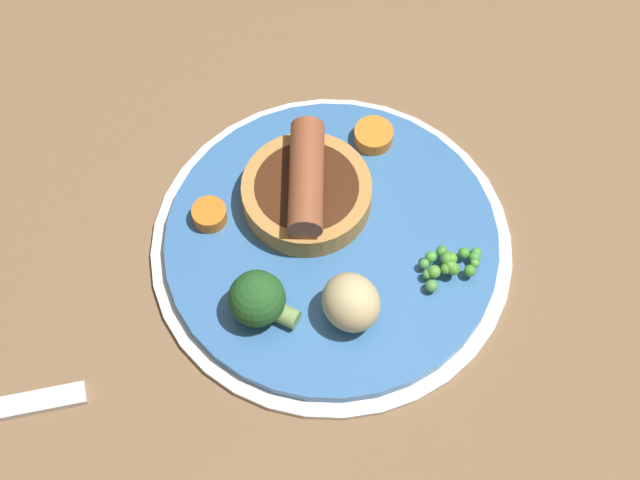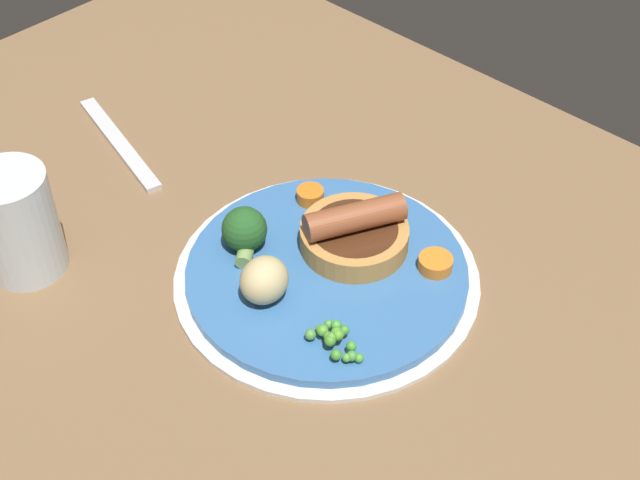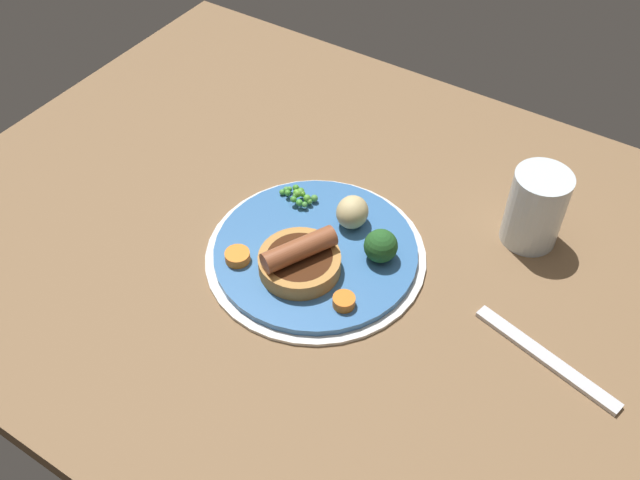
{
  "view_description": "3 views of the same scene",
  "coord_description": "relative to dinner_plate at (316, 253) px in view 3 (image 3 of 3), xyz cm",
  "views": [
    {
      "loc": [
        -15.29,
        -31.34,
        74.42
      ],
      "look_at": [
        1.04,
        2.38,
        6.32
      ],
      "focal_mm": 60.0,
      "sensor_mm": 36.0,
      "label": 1
    },
    {
      "loc": [
        40.19,
        -37.64,
        60.44
      ],
      "look_at": [
        1.06,
        3.39,
        6.79
      ],
      "focal_mm": 50.0,
      "sensor_mm": 36.0,
      "label": 2
    },
    {
      "loc": [
        -30.34,
        52.77,
        68.45
      ],
      "look_at": [
        2.06,
        2.35,
        5.51
      ],
      "focal_mm": 40.0,
      "sensor_mm": 36.0,
      "label": 3
    }
  ],
  "objects": [
    {
      "name": "drinking_glass",
      "position": [
        -20.87,
        -17.32,
        4.57
      ],
      "size": [
        7.05,
        7.05,
        10.27
      ],
      "primitive_type": "cylinder",
      "color": "silver",
      "rests_on": "dining_table"
    },
    {
      "name": "dining_table",
      "position": [
        -2.29,
        -2.97,
        -2.07
      ],
      "size": [
        110.0,
        80.0,
        3.0
      ],
      "primitive_type": "cube",
      "color": "brown",
      "rests_on": "ground"
    },
    {
      "name": "carrot_slice_0",
      "position": [
        -7.48,
        5.63,
        1.48
      ],
      "size": [
        3.58,
        3.58,
        1.28
      ],
      "primitive_type": "cylinder",
      "rotation": [
        0.0,
        0.0,
        2.1
      ],
      "color": "orange",
      "rests_on": "dinner_plate"
    },
    {
      "name": "carrot_slice_5",
      "position": [
        6.92,
        6.65,
        1.45
      ],
      "size": [
        4.06,
        4.06,
        1.23
      ],
      "primitive_type": "cylinder",
      "rotation": [
        0.0,
        0.0,
        5.15
      ],
      "color": "orange",
      "rests_on": "dinner_plate"
    },
    {
      "name": "sausage_pudding",
      "position": [
        -0.22,
        3.84,
        2.49
      ],
      "size": [
        9.84,
        9.84,
        4.78
      ],
      "rotation": [
        0.0,
        0.0,
        1.11
      ],
      "color": "#BC8442",
      "rests_on": "dinner_plate"
    },
    {
      "name": "pea_pile",
      "position": [
        6.59,
        -6.02,
        1.86
      ],
      "size": [
        5.23,
        3.08,
        1.91
      ],
      "color": "#55A035",
      "rests_on": "dinner_plate"
    },
    {
      "name": "broccoli_floret_near",
      "position": [
        -7.26,
        -2.6,
        2.81
      ],
      "size": [
        4.69,
        5.19,
        4.12
      ],
      "rotation": [
        0.0,
        0.0,
        2.22
      ],
      "color": "#235623",
      "rests_on": "dinner_plate"
    },
    {
      "name": "fork",
      "position": [
        -29.45,
        -0.78,
        -0.27
      ],
      "size": [
        17.86,
        5.88,
        0.6
      ],
      "primitive_type": "cube",
      "rotation": [
        0.0,
        0.0,
        -0.24
      ],
      "color": "silver",
      "rests_on": "dining_table"
    },
    {
      "name": "potato_chunk_0",
      "position": [
        -1.5,
        -6.12,
        2.88
      ],
      "size": [
        4.72,
        5.08,
        4.09
      ],
      "primitive_type": "ellipsoid",
      "rotation": [
        0.0,
        0.0,
        3.31
      ],
      "color": "#CCB77F",
      "rests_on": "dinner_plate"
    },
    {
      "name": "dinner_plate",
      "position": [
        0.0,
        0.0,
        0.0
      ],
      "size": [
        27.33,
        27.33,
        1.4
      ],
      "color": "silver",
      "rests_on": "dining_table"
    }
  ]
}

